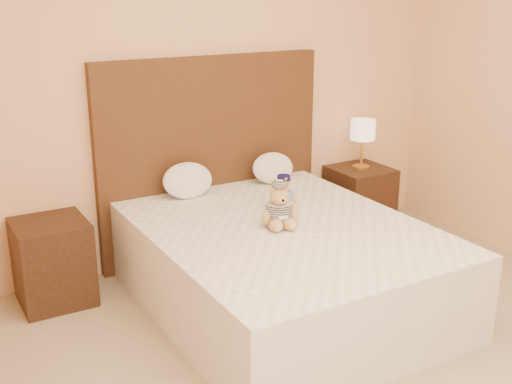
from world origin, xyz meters
TOP-DOWN VIEW (x-y plane):
  - room_walls at (0.00, 0.46)m, footprint 4.04×4.52m
  - bed at (0.00, 1.20)m, footprint 1.60×2.00m
  - headboard at (0.00, 2.21)m, footprint 1.75×0.08m
  - nightstand_left at (-1.25, 2.00)m, footprint 0.45×0.45m
  - nightstand_right at (1.25, 2.00)m, footprint 0.45×0.45m
  - lamp at (1.25, 2.00)m, footprint 0.20×0.20m
  - teddy_police at (0.17, 1.48)m, footprint 0.23×0.23m
  - teddy_prisoner at (-0.03, 1.21)m, footprint 0.30×0.29m
  - pillow_left at (-0.28, 2.03)m, footprint 0.37×0.24m
  - pillow_right at (0.43, 2.03)m, footprint 0.34×0.22m

SIDE VIEW (x-z plane):
  - nightstand_left at x=-1.25m, z-range 0.00..0.55m
  - nightstand_right at x=1.25m, z-range 0.00..0.55m
  - bed at x=0.00m, z-range 0.00..0.55m
  - teddy_police at x=0.17m, z-range 0.55..0.78m
  - pillow_right at x=0.43m, z-range 0.55..0.79m
  - pillow_left at x=-0.28m, z-range 0.55..0.81m
  - teddy_prisoner at x=-0.03m, z-range 0.55..0.83m
  - headboard at x=0.00m, z-range 0.00..1.50m
  - lamp at x=1.25m, z-range 0.65..1.05m
  - room_walls at x=0.00m, z-range 0.45..3.17m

